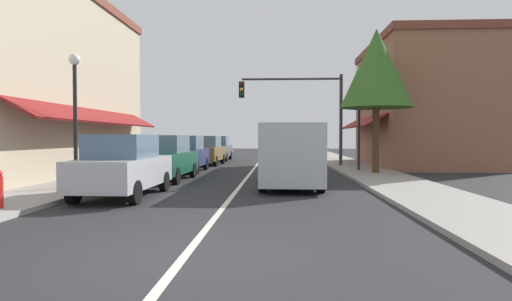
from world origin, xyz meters
name	(u,v)px	position (x,y,z in m)	size (l,w,h in m)	color
ground_plane	(255,168)	(0.00, 18.00, 0.00)	(80.00, 80.00, 0.00)	#28282B
sidewalk_left	(158,166)	(-5.50, 18.00, 0.06)	(2.60, 56.00, 0.12)	#A39E99
sidewalk_right	(354,167)	(5.50, 18.00, 0.06)	(2.60, 56.00, 0.12)	gray
lane_center_stripe	(255,168)	(0.00, 18.00, 0.00)	(0.14, 52.00, 0.01)	silver
storefront_left_block	(28,82)	(-9.37, 12.00, 4.04)	(6.46, 14.20, 8.08)	#BCAD8E
storefront_right_block	(421,105)	(9.70, 20.00, 3.61)	(7.13, 10.20, 7.21)	#8E5B42
parked_car_nearest_left	(123,166)	(-3.05, 6.00, 0.88)	(1.80, 4.11, 1.77)	#B7BABF
parked_car_second_left	(165,158)	(-3.09, 10.61, 0.88)	(1.86, 4.14, 1.77)	#0F4C33
parked_car_third_left	(185,154)	(-3.26, 14.91, 0.88)	(1.80, 4.11, 1.77)	navy
parked_car_far_left	(206,151)	(-3.07, 20.04, 0.88)	(1.87, 4.14, 1.77)	brown
parked_car_distant_left	(217,148)	(-3.14, 25.18, 0.88)	(1.79, 4.11, 1.77)	#4C5156
van_in_lane	(291,153)	(1.74, 8.84, 1.15)	(2.03, 5.19, 2.12)	#B2B7BC
traffic_signal_mast_arm	(303,103)	(2.68, 18.33, 3.62)	(5.79, 0.50, 5.21)	#333333
street_lamp_left_near	(75,97)	(-5.01, 7.21, 2.94)	(0.36, 0.36, 4.30)	black
street_lamp_right_mid	(359,102)	(5.19, 15.06, 3.39)	(0.36, 0.36, 5.08)	black
tree_right_near	(376,69)	(5.64, 13.48, 4.72)	(3.18, 3.18, 6.49)	#4C331E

